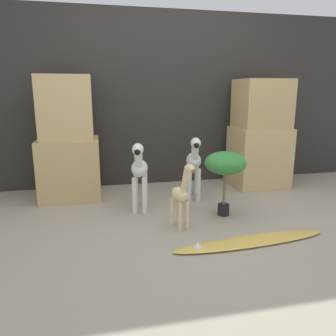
{
  "coord_description": "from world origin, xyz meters",
  "views": [
    {
      "loc": [
        -0.86,
        -2.61,
        1.22
      ],
      "look_at": [
        -0.12,
        0.77,
        0.4
      ],
      "focal_mm": 35.0,
      "sensor_mm": 36.0,
      "label": 1
    }
  ],
  "objects_px": {
    "giraffe_figurine": "(181,194)",
    "zebra_left": "(139,169)",
    "zebra_right": "(194,161)",
    "potted_palm_front": "(225,165)",
    "surfboard": "(250,241)"
  },
  "relations": [
    {
      "from": "giraffe_figurine",
      "to": "surfboard",
      "type": "distance_m",
      "value": 0.7
    },
    {
      "from": "giraffe_figurine",
      "to": "surfboard",
      "type": "xyz_separation_m",
      "value": [
        0.49,
        -0.4,
        -0.32
      ]
    },
    {
      "from": "zebra_left",
      "to": "giraffe_figurine",
      "type": "height_order",
      "value": "zebra_left"
    },
    {
      "from": "giraffe_figurine",
      "to": "zebra_left",
      "type": "bearing_deg",
      "value": 119.62
    },
    {
      "from": "giraffe_figurine",
      "to": "potted_palm_front",
      "type": "distance_m",
      "value": 0.58
    },
    {
      "from": "zebra_right",
      "to": "surfboard",
      "type": "bearing_deg",
      "value": -83.36
    },
    {
      "from": "potted_palm_front",
      "to": "zebra_left",
      "type": "bearing_deg",
      "value": 159.57
    },
    {
      "from": "potted_palm_front",
      "to": "surfboard",
      "type": "height_order",
      "value": "potted_palm_front"
    },
    {
      "from": "zebra_right",
      "to": "giraffe_figurine",
      "type": "xyz_separation_m",
      "value": [
        -0.35,
        -0.79,
        -0.11
      ]
    },
    {
      "from": "surfboard",
      "to": "zebra_right",
      "type": "bearing_deg",
      "value": 96.64
    },
    {
      "from": "zebra_right",
      "to": "giraffe_figurine",
      "type": "height_order",
      "value": "zebra_right"
    },
    {
      "from": "surfboard",
      "to": "potted_palm_front",
      "type": "bearing_deg",
      "value": 88.86
    },
    {
      "from": "zebra_left",
      "to": "surfboard",
      "type": "height_order",
      "value": "zebra_left"
    },
    {
      "from": "giraffe_figurine",
      "to": "surfboard",
      "type": "relative_size",
      "value": 0.46
    },
    {
      "from": "potted_palm_front",
      "to": "zebra_right",
      "type": "bearing_deg",
      "value": 105.27
    }
  ]
}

